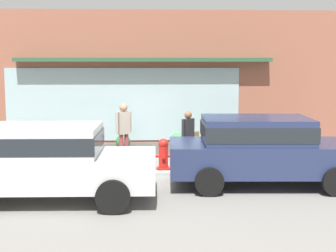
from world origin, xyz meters
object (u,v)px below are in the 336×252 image
potted_plant_window_right (203,145)px  potted_plant_corner_tall (178,142)px  fire_hydrant (163,154)px  parked_car_silver (48,158)px  pedestrian_with_handbag (189,135)px  pedestrian_passerby (124,128)px  potted_plant_low_front (280,144)px  potted_plant_by_entrance (41,139)px  parked_car_navy (261,147)px  potted_plant_window_left (123,145)px

potted_plant_window_right → potted_plant_corner_tall: size_ratio=0.95×
fire_hydrant → parked_car_silver: parked_car_silver is taller
pedestrian_with_handbag → parked_car_silver: 4.59m
pedestrian_with_handbag → pedestrian_passerby: (-1.82, 0.57, 0.12)m
fire_hydrant → pedestrian_with_handbag: pedestrian_with_handbag is taller
pedestrian_passerby → potted_plant_low_front: bearing=-18.5°
pedestrian_with_handbag → potted_plant_by_entrance: bearing=110.7°
parked_car_silver → potted_plant_by_entrance: 5.29m
potted_plant_corner_tall → parked_car_navy: bearing=-67.7°
parked_car_navy → potted_plant_window_right: size_ratio=6.86×
parked_car_navy → potted_plant_corner_tall: 4.46m
potted_plant_low_front → potted_plant_corner_tall: potted_plant_low_front is taller
potted_plant_low_front → potted_plant_by_entrance: size_ratio=0.63×
parked_car_navy → potted_plant_window_right: parked_car_navy is taller
parked_car_silver → potted_plant_low_front: bearing=38.9°
fire_hydrant → potted_plant_window_left: (-1.17, 1.94, -0.07)m
potted_plant_low_front → potted_plant_window_left: bearing=178.7°
pedestrian_with_handbag → parked_car_navy: bearing=-101.8°
fire_hydrant → potted_plant_window_left: fire_hydrant is taller
potted_plant_corner_tall → fire_hydrant: bearing=-103.7°
parked_car_navy → potted_plant_low_front: size_ratio=6.41×
pedestrian_passerby → potted_plant_low_front: 4.96m
parked_car_silver → potted_plant_corner_tall: (3.07, 5.16, -0.53)m
pedestrian_passerby → potted_plant_window_left: bearing=64.2°
potted_plant_window_right → potted_plant_low_front: bearing=-2.6°
pedestrian_passerby → potted_plant_by_entrance: (-2.63, 1.32, -0.49)m
potted_plant_window_right → pedestrian_passerby: bearing=-156.8°
potted_plant_window_right → potted_plant_low_front: size_ratio=0.93×
pedestrian_passerby → potted_plant_low_front: pedestrian_passerby is taller
potted_plant_window_left → potted_plant_window_right: size_ratio=1.03×
parked_car_silver → potted_plant_corner_tall: bearing=60.9°
pedestrian_passerby → parked_car_silver: (-1.42, -3.83, -0.12)m
pedestrian_with_handbag → potted_plant_window_right: bearing=23.4°
pedestrian_passerby → potted_plant_low_front: size_ratio=2.44×
pedestrian_passerby → potted_plant_by_entrance: 2.98m
pedestrian_passerby → parked_car_silver: 4.09m
parked_car_silver → potted_plant_low_front: (6.25, 4.75, -0.54)m
potted_plant_low_front → fire_hydrant: bearing=-153.8°
potted_plant_low_front → pedestrian_passerby: bearing=-169.1°
pedestrian_with_handbag → potted_plant_by_entrance: pedestrian_with_handbag is taller
pedestrian_passerby → potted_plant_window_right: size_ratio=2.61×
potted_plant_by_entrance → potted_plant_corner_tall: bearing=0.2°
parked_car_navy → potted_plant_window_right: bearing=106.4°
potted_plant_window_left → potted_plant_window_right: (2.47, -0.00, -0.00)m
parked_car_navy → potted_plant_by_entrance: parked_car_navy is taller
parked_car_navy → potted_plant_window_left: 5.12m
pedestrian_passerby → parked_car_navy: size_ratio=0.38×
potted_plant_window_right → potted_plant_by_entrance: potted_plant_by_entrance is taller
fire_hydrant → parked_car_navy: 2.94m
fire_hydrant → potted_plant_window_left: bearing=120.9°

